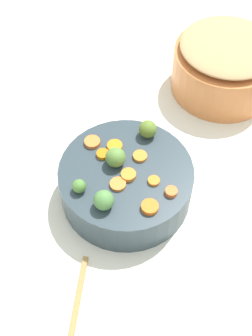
# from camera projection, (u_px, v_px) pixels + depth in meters

# --- Properties ---
(tabletop) EXTENTS (2.40, 2.40, 0.02)m
(tabletop) POSITION_uv_depth(u_px,v_px,m) (128.00, 177.00, 1.10)
(tabletop) COLOR white
(tabletop) RESTS_ON ground
(serving_bowl_carrots) EXTENTS (0.29, 0.29, 0.09)m
(serving_bowl_carrots) POSITION_uv_depth(u_px,v_px,m) (126.00, 183.00, 1.02)
(serving_bowl_carrots) COLOR #2D3C45
(serving_bowl_carrots) RESTS_ON tabletop
(metal_pot) EXTENTS (0.27, 0.27, 0.12)m
(metal_pot) POSITION_uv_depth(u_px,v_px,m) (224.00, 70.00, 1.22)
(metal_pot) COLOR #D37A40
(metal_pot) RESTS_ON tabletop
(stuffing_mound) EXTENTS (0.25, 0.25, 0.03)m
(stuffing_mound) POSITION_uv_depth(u_px,v_px,m) (229.00, 46.00, 1.16)
(stuffing_mound) COLOR tan
(stuffing_mound) RESTS_ON metal_pot
(carrot_slice_0) EXTENTS (0.04, 0.04, 0.01)m
(carrot_slice_0) POSITION_uv_depth(u_px,v_px,m) (103.00, 154.00, 1.01)
(carrot_slice_0) COLOR orange
(carrot_slice_0) RESTS_ON serving_bowl_carrots
(carrot_slice_1) EXTENTS (0.04, 0.04, 0.01)m
(carrot_slice_1) POSITION_uv_depth(u_px,v_px,m) (118.00, 184.00, 0.96)
(carrot_slice_1) COLOR orange
(carrot_slice_1) RESTS_ON serving_bowl_carrots
(carrot_slice_2) EXTENTS (0.05, 0.05, 0.01)m
(carrot_slice_2) POSITION_uv_depth(u_px,v_px,m) (115.00, 146.00, 1.02)
(carrot_slice_2) COLOR orange
(carrot_slice_2) RESTS_ON serving_bowl_carrots
(carrot_slice_3) EXTENTS (0.04, 0.04, 0.01)m
(carrot_slice_3) POSITION_uv_depth(u_px,v_px,m) (150.00, 207.00, 0.93)
(carrot_slice_3) COLOR orange
(carrot_slice_3) RESTS_ON serving_bowl_carrots
(carrot_slice_4) EXTENTS (0.04, 0.04, 0.01)m
(carrot_slice_4) POSITION_uv_depth(u_px,v_px,m) (92.00, 142.00, 1.03)
(carrot_slice_4) COLOR orange
(carrot_slice_4) RESTS_ON serving_bowl_carrots
(carrot_slice_5) EXTENTS (0.03, 0.03, 0.01)m
(carrot_slice_5) POSITION_uv_depth(u_px,v_px,m) (154.00, 181.00, 0.97)
(carrot_slice_5) COLOR orange
(carrot_slice_5) RESTS_ON serving_bowl_carrots
(carrot_slice_6) EXTENTS (0.04, 0.04, 0.01)m
(carrot_slice_6) POSITION_uv_depth(u_px,v_px,m) (140.00, 156.00, 1.00)
(carrot_slice_6) COLOR orange
(carrot_slice_6) RESTS_ON serving_bowl_carrots
(carrot_slice_7) EXTENTS (0.03, 0.03, 0.01)m
(carrot_slice_7) POSITION_uv_depth(u_px,v_px,m) (128.00, 175.00, 0.97)
(carrot_slice_7) COLOR orange
(carrot_slice_7) RESTS_ON serving_bowl_carrots
(carrot_slice_8) EXTENTS (0.03, 0.03, 0.01)m
(carrot_slice_8) POSITION_uv_depth(u_px,v_px,m) (171.00, 192.00, 0.95)
(carrot_slice_8) COLOR orange
(carrot_slice_8) RESTS_ON serving_bowl_carrots
(brussels_sprout_0) EXTENTS (0.04, 0.04, 0.04)m
(brussels_sprout_0) POSITION_uv_depth(u_px,v_px,m) (104.00, 200.00, 0.92)
(brussels_sprout_0) COLOR #4D8441
(brussels_sprout_0) RESTS_ON serving_bowl_carrots
(brussels_sprout_1) EXTENTS (0.04, 0.04, 0.04)m
(brussels_sprout_1) POSITION_uv_depth(u_px,v_px,m) (148.00, 129.00, 1.03)
(brussels_sprout_1) COLOR #59772A
(brussels_sprout_1) RESTS_ON serving_bowl_carrots
(brussels_sprout_2) EXTENTS (0.04, 0.04, 0.04)m
(brussels_sprout_2) POSITION_uv_depth(u_px,v_px,m) (115.00, 157.00, 0.98)
(brussels_sprout_2) COLOR #578339
(brussels_sprout_2) RESTS_ON serving_bowl_carrots
(brussels_sprout_3) EXTENTS (0.03, 0.03, 0.03)m
(brussels_sprout_3) POSITION_uv_depth(u_px,v_px,m) (79.00, 186.00, 0.94)
(brussels_sprout_3) COLOR #4B7F36
(brussels_sprout_3) RESTS_ON serving_bowl_carrots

